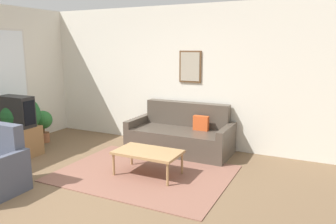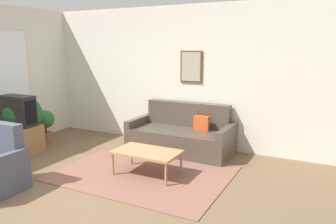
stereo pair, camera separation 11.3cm
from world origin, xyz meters
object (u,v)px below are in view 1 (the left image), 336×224
at_px(couch, 181,135).
at_px(potted_plant_tall, 21,116).
at_px(coffee_table, 148,153).
at_px(tv, 16,111).

relative_size(couch, potted_plant_tall, 1.79).
height_order(couch, coffee_table, couch).
bearing_deg(tv, potted_plant_tall, 117.85).
distance_m(coffee_table, potted_plant_tall, 2.65).
relative_size(coffee_table, potted_plant_tall, 0.93).
height_order(couch, potted_plant_tall, potted_plant_tall).
xyz_separation_m(couch, potted_plant_tall, (-2.61, -1.33, 0.39)).
xyz_separation_m(couch, tv, (-2.52, -1.49, 0.51)).
xyz_separation_m(coffee_table, potted_plant_tall, (-2.63, -0.03, 0.34)).
relative_size(couch, tv, 2.87).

